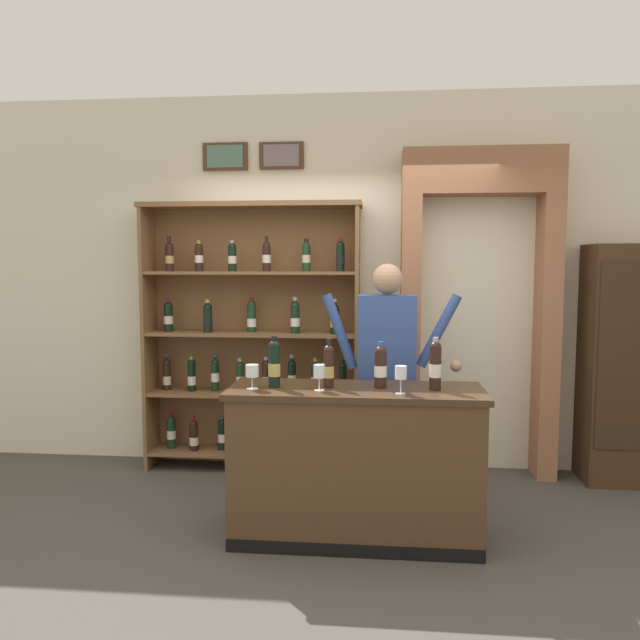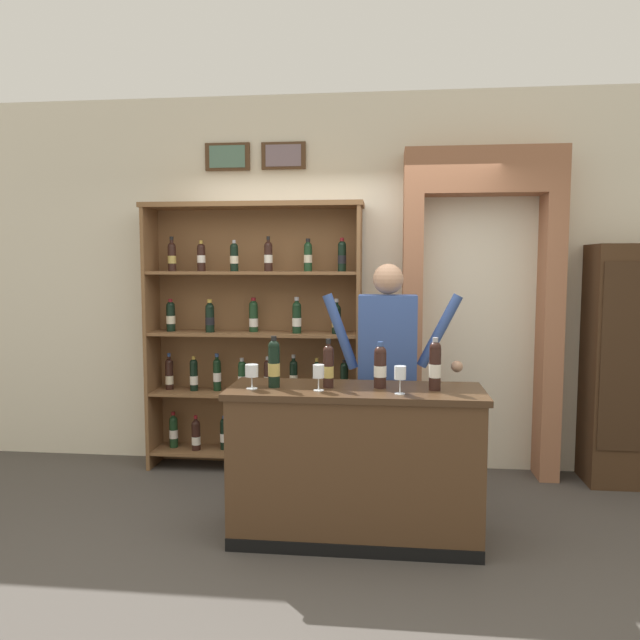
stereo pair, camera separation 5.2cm
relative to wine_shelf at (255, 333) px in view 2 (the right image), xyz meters
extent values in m
cube|color=#47423D|center=(0.72, -1.27, -1.16)|extent=(14.00, 14.00, 0.02)
cube|color=beige|center=(0.72, 0.24, 0.42)|extent=(12.00, 0.16, 3.15)
cube|color=#4C331E|center=(-0.25, 0.15, 1.49)|extent=(0.39, 0.02, 0.23)
cube|color=#517764|center=(-0.25, 0.13, 1.49)|extent=(0.31, 0.01, 0.18)
cube|color=#4C331E|center=(0.23, 0.15, 1.49)|extent=(0.38, 0.02, 0.22)
cube|color=slate|center=(0.23, 0.13, 1.49)|extent=(0.30, 0.01, 0.18)
cube|color=brown|center=(-0.88, -0.04, -0.04)|extent=(0.03, 0.34, 2.23)
cube|color=brown|center=(0.88, -0.04, -0.04)|extent=(0.03, 0.34, 2.23)
cube|color=brown|center=(0.00, 0.12, -0.04)|extent=(1.79, 0.02, 2.23)
cube|color=brown|center=(0.00, -0.04, -1.01)|extent=(1.73, 0.33, 0.03)
cylinder|color=#19381E|center=(-0.72, -0.02, -0.88)|extent=(0.07, 0.07, 0.23)
sphere|color=#19381E|center=(-0.72, -0.02, -0.76)|extent=(0.07, 0.07, 0.07)
cylinder|color=#19381E|center=(-0.72, -0.02, -0.73)|extent=(0.03, 0.03, 0.08)
cylinder|color=maroon|center=(-0.72, -0.02, -0.70)|extent=(0.03, 0.03, 0.03)
cylinder|color=silver|center=(-0.72, -0.02, -0.88)|extent=(0.07, 0.07, 0.07)
cylinder|color=black|center=(-0.50, -0.08, -0.89)|extent=(0.07, 0.07, 0.22)
sphere|color=black|center=(-0.50, -0.08, -0.78)|extent=(0.07, 0.07, 0.07)
cylinder|color=black|center=(-0.50, -0.08, -0.74)|extent=(0.03, 0.03, 0.08)
cylinder|color=maroon|center=(-0.50, -0.08, -0.71)|extent=(0.03, 0.03, 0.03)
cylinder|color=silver|center=(-0.50, -0.08, -0.92)|extent=(0.07, 0.07, 0.07)
cylinder|color=black|center=(-0.27, -0.03, -0.89)|extent=(0.07, 0.07, 0.23)
sphere|color=black|center=(-0.27, -0.03, -0.77)|extent=(0.07, 0.07, 0.07)
cylinder|color=black|center=(-0.27, -0.03, -0.74)|extent=(0.03, 0.03, 0.06)
cylinder|color=navy|center=(-0.27, -0.03, -0.72)|extent=(0.03, 0.03, 0.03)
cylinder|color=silver|center=(-0.27, -0.03, -0.90)|extent=(0.07, 0.07, 0.07)
cylinder|color=black|center=(-0.01, -0.01, -0.89)|extent=(0.07, 0.07, 0.23)
sphere|color=black|center=(-0.01, -0.01, -0.77)|extent=(0.07, 0.07, 0.07)
cylinder|color=black|center=(-0.01, -0.01, -0.74)|extent=(0.03, 0.03, 0.07)
cylinder|color=#99999E|center=(-0.01, -0.01, -0.72)|extent=(0.04, 0.04, 0.03)
cylinder|color=silver|center=(-0.01, -0.01, -0.92)|extent=(0.07, 0.07, 0.07)
cylinder|color=black|center=(0.22, -0.04, -0.89)|extent=(0.07, 0.07, 0.22)
sphere|color=black|center=(0.22, -0.04, -0.77)|extent=(0.07, 0.07, 0.07)
cylinder|color=black|center=(0.22, -0.04, -0.74)|extent=(0.03, 0.03, 0.08)
cylinder|color=black|center=(0.22, -0.04, -0.71)|extent=(0.04, 0.04, 0.03)
cylinder|color=silver|center=(0.22, -0.04, -0.89)|extent=(0.07, 0.07, 0.07)
cylinder|color=black|center=(0.51, -0.06, -0.88)|extent=(0.07, 0.07, 0.24)
sphere|color=black|center=(0.51, -0.06, -0.76)|extent=(0.07, 0.07, 0.07)
cylinder|color=black|center=(0.51, -0.06, -0.72)|extent=(0.03, 0.03, 0.08)
cylinder|color=navy|center=(0.51, -0.06, -0.69)|extent=(0.04, 0.04, 0.03)
cylinder|color=tan|center=(0.51, -0.06, -0.88)|extent=(0.07, 0.07, 0.08)
cylinder|color=black|center=(0.73, -0.02, -0.88)|extent=(0.07, 0.07, 0.23)
sphere|color=black|center=(0.73, -0.02, -0.76)|extent=(0.07, 0.07, 0.07)
cylinder|color=black|center=(0.73, -0.02, -0.73)|extent=(0.03, 0.03, 0.08)
cylinder|color=maroon|center=(0.73, -0.02, -0.70)|extent=(0.04, 0.04, 0.03)
cylinder|color=beige|center=(0.73, -0.02, -0.88)|extent=(0.07, 0.07, 0.07)
cube|color=brown|center=(0.00, -0.04, -0.50)|extent=(1.73, 0.33, 0.02)
cylinder|color=black|center=(-0.75, -0.02, -0.38)|extent=(0.07, 0.07, 0.23)
sphere|color=black|center=(-0.75, -0.02, -0.26)|extent=(0.07, 0.07, 0.07)
cylinder|color=black|center=(-0.75, -0.02, -0.22)|extent=(0.02, 0.02, 0.08)
cylinder|color=navy|center=(-0.75, -0.02, -0.19)|extent=(0.03, 0.03, 0.03)
cylinder|color=beige|center=(-0.75, -0.02, -0.41)|extent=(0.07, 0.07, 0.07)
cylinder|color=black|center=(-0.52, -0.04, -0.38)|extent=(0.07, 0.07, 0.23)
sphere|color=black|center=(-0.52, -0.04, -0.25)|extent=(0.07, 0.07, 0.07)
cylinder|color=black|center=(-0.52, -0.04, -0.23)|extent=(0.02, 0.02, 0.06)
cylinder|color=#B79338|center=(-0.52, -0.04, -0.21)|extent=(0.03, 0.03, 0.03)
cylinder|color=silver|center=(-0.52, -0.04, -0.40)|extent=(0.07, 0.07, 0.07)
cylinder|color=black|center=(-0.33, -0.02, -0.37)|extent=(0.07, 0.07, 0.23)
sphere|color=black|center=(-0.33, -0.02, -0.25)|extent=(0.07, 0.07, 0.07)
cylinder|color=black|center=(-0.33, -0.02, -0.22)|extent=(0.03, 0.03, 0.08)
cylinder|color=navy|center=(-0.33, -0.02, -0.19)|extent=(0.03, 0.03, 0.03)
cylinder|color=silver|center=(-0.33, -0.02, -0.38)|extent=(0.07, 0.07, 0.08)
cylinder|color=#19381E|center=(-0.10, -0.04, -0.38)|extent=(0.07, 0.07, 0.22)
sphere|color=#19381E|center=(-0.10, -0.04, -0.26)|extent=(0.07, 0.07, 0.07)
cylinder|color=#19381E|center=(-0.10, -0.04, -0.24)|extent=(0.03, 0.03, 0.06)
cylinder|color=#99999E|center=(-0.10, -0.04, -0.22)|extent=(0.03, 0.03, 0.03)
cylinder|color=silver|center=(-0.10, -0.04, -0.39)|extent=(0.07, 0.07, 0.07)
cylinder|color=black|center=(0.12, -0.06, -0.37)|extent=(0.07, 0.07, 0.24)
sphere|color=black|center=(0.12, -0.06, -0.25)|extent=(0.07, 0.07, 0.07)
cylinder|color=black|center=(0.12, -0.06, -0.22)|extent=(0.03, 0.03, 0.06)
cylinder|color=#99999E|center=(0.12, -0.06, -0.20)|extent=(0.04, 0.04, 0.03)
cylinder|color=beige|center=(0.12, -0.06, -0.39)|extent=(0.07, 0.07, 0.08)
cylinder|color=black|center=(0.33, -0.02, -0.37)|extent=(0.07, 0.07, 0.23)
sphere|color=black|center=(0.33, -0.02, -0.25)|extent=(0.07, 0.07, 0.07)
cylinder|color=black|center=(0.33, -0.02, -0.22)|extent=(0.03, 0.03, 0.08)
cylinder|color=#99999E|center=(0.33, -0.02, -0.19)|extent=(0.03, 0.03, 0.03)
cylinder|color=beige|center=(0.33, -0.02, -0.38)|extent=(0.07, 0.07, 0.08)
cylinder|color=black|center=(0.53, -0.07, -0.38)|extent=(0.07, 0.07, 0.23)
sphere|color=black|center=(0.53, -0.07, -0.26)|extent=(0.07, 0.07, 0.07)
cylinder|color=black|center=(0.53, -0.07, -0.23)|extent=(0.03, 0.03, 0.07)
cylinder|color=#B79338|center=(0.53, -0.07, -0.20)|extent=(0.03, 0.03, 0.03)
cylinder|color=silver|center=(0.53, -0.07, -0.38)|extent=(0.07, 0.07, 0.07)
cylinder|color=black|center=(0.76, -0.07, -0.38)|extent=(0.07, 0.07, 0.23)
sphere|color=black|center=(0.76, -0.07, -0.25)|extent=(0.07, 0.07, 0.07)
cylinder|color=black|center=(0.76, -0.07, -0.23)|extent=(0.03, 0.03, 0.06)
cylinder|color=black|center=(0.76, -0.07, -0.21)|extent=(0.03, 0.03, 0.03)
cylinder|color=silver|center=(0.76, -0.07, -0.40)|extent=(0.07, 0.07, 0.07)
cube|color=brown|center=(0.00, -0.04, 0.00)|extent=(1.73, 0.33, 0.02)
cylinder|color=black|center=(-0.71, -0.05, 0.12)|extent=(0.07, 0.07, 0.21)
sphere|color=black|center=(-0.71, -0.05, 0.23)|extent=(0.07, 0.07, 0.07)
cylinder|color=black|center=(-0.71, -0.05, 0.26)|extent=(0.03, 0.03, 0.06)
cylinder|color=maroon|center=(-0.71, -0.05, 0.28)|extent=(0.04, 0.04, 0.03)
cylinder|color=beige|center=(-0.71, -0.05, 0.11)|extent=(0.08, 0.08, 0.07)
cylinder|color=black|center=(-0.36, -0.08, 0.11)|extent=(0.07, 0.07, 0.20)
sphere|color=black|center=(-0.36, -0.08, 0.22)|extent=(0.07, 0.07, 0.07)
cylinder|color=black|center=(-0.36, -0.08, 0.25)|extent=(0.04, 0.04, 0.07)
cylinder|color=#B79338|center=(-0.36, -0.08, 0.28)|extent=(0.04, 0.04, 0.03)
cylinder|color=black|center=(-0.36, -0.08, 0.11)|extent=(0.08, 0.08, 0.06)
cylinder|color=#19381E|center=(-0.01, -0.01, 0.12)|extent=(0.07, 0.07, 0.22)
sphere|color=#19381E|center=(-0.01, -0.01, 0.24)|extent=(0.07, 0.07, 0.07)
cylinder|color=#19381E|center=(-0.01, -0.01, 0.27)|extent=(0.04, 0.04, 0.07)
cylinder|color=maroon|center=(-0.01, -0.01, 0.29)|extent=(0.04, 0.04, 0.03)
cylinder|color=silver|center=(-0.01, -0.01, 0.09)|extent=(0.08, 0.08, 0.07)
cylinder|color=black|center=(0.37, -0.08, 0.12)|extent=(0.07, 0.07, 0.22)
sphere|color=black|center=(0.37, -0.08, 0.24)|extent=(0.07, 0.07, 0.07)
cylinder|color=black|center=(0.37, -0.08, 0.27)|extent=(0.03, 0.03, 0.08)
cylinder|color=#99999E|center=(0.37, -0.08, 0.30)|extent=(0.04, 0.04, 0.03)
cylinder|color=silver|center=(0.37, -0.08, 0.11)|extent=(0.08, 0.08, 0.07)
cylinder|color=black|center=(0.70, -0.08, 0.11)|extent=(0.07, 0.07, 0.20)
sphere|color=black|center=(0.70, -0.08, 0.22)|extent=(0.07, 0.07, 0.07)
cylinder|color=black|center=(0.70, -0.08, 0.26)|extent=(0.03, 0.03, 0.08)
cylinder|color=#99999E|center=(0.70, -0.08, 0.29)|extent=(0.04, 0.04, 0.03)
cylinder|color=tan|center=(0.70, -0.08, 0.10)|extent=(0.08, 0.08, 0.06)
cube|color=brown|center=(0.00, -0.04, 0.51)|extent=(1.73, 0.33, 0.02)
cylinder|color=black|center=(-0.69, -0.04, 0.62)|extent=(0.07, 0.07, 0.20)
sphere|color=black|center=(-0.69, -0.04, 0.73)|extent=(0.07, 0.07, 0.07)
cylinder|color=black|center=(-0.69, -0.04, 0.76)|extent=(0.03, 0.03, 0.08)
cylinder|color=black|center=(-0.69, -0.04, 0.80)|extent=(0.03, 0.03, 0.03)
cylinder|color=tan|center=(-0.69, -0.04, 0.62)|extent=(0.07, 0.07, 0.06)
cylinder|color=black|center=(-0.44, -0.03, 0.62)|extent=(0.07, 0.07, 0.19)
sphere|color=black|center=(-0.44, -0.03, 0.72)|extent=(0.07, 0.07, 0.07)
cylinder|color=black|center=(-0.44, -0.03, 0.74)|extent=(0.03, 0.03, 0.06)
cylinder|color=#B79338|center=(-0.44, -0.03, 0.76)|extent=(0.03, 0.03, 0.03)
cylinder|color=silver|center=(-0.44, -0.03, 0.62)|extent=(0.07, 0.07, 0.06)
cylinder|color=black|center=(-0.15, -0.08, 0.62)|extent=(0.07, 0.07, 0.19)
sphere|color=black|center=(-0.15, -0.08, 0.72)|extent=(0.07, 0.07, 0.07)
cylinder|color=black|center=(-0.15, -0.08, 0.75)|extent=(0.03, 0.03, 0.06)
cylinder|color=#99999E|center=(-0.15, -0.08, 0.76)|extent=(0.03, 0.03, 0.03)
cylinder|color=beige|center=(-0.15, -0.08, 0.62)|extent=(0.07, 0.07, 0.06)
cylinder|color=black|center=(0.13, -0.05, 0.63)|extent=(0.07, 0.07, 0.21)
sphere|color=black|center=(0.13, -0.05, 0.73)|extent=(0.07, 0.07, 0.07)
cylinder|color=black|center=(0.13, -0.05, 0.77)|extent=(0.03, 0.03, 0.08)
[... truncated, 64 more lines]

